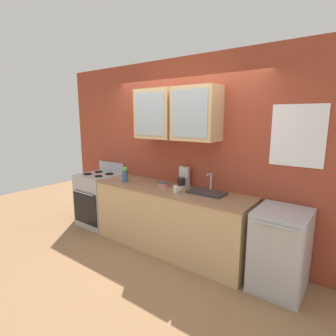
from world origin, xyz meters
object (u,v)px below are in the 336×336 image
(bowl_stack, at_px, (163,184))
(sink_faucet, at_px, (207,192))
(stove_range, at_px, (100,199))
(cup_near_sink, at_px, (176,189))
(coffee_maker, at_px, (183,179))
(vase, at_px, (125,174))
(dishwasher, at_px, (280,250))

(bowl_stack, bearing_deg, sink_faucet, 4.40)
(sink_faucet, relative_size, bowl_stack, 3.21)
(stove_range, relative_size, cup_near_sink, 11.39)
(stove_range, relative_size, coffee_maker, 3.84)
(bowl_stack, relative_size, coffee_maker, 0.53)
(vase, bearing_deg, coffee_maker, 19.34)
(dishwasher, bearing_deg, stove_range, 179.92)
(stove_range, height_order, bowl_stack, stove_range)
(bowl_stack, height_order, vase, vase)
(vase, height_order, cup_near_sink, vase)
(dishwasher, bearing_deg, coffee_maker, 171.90)
(vase, height_order, coffee_maker, coffee_maker)
(stove_range, relative_size, sink_faucet, 2.26)
(cup_near_sink, distance_m, dishwasher, 1.46)
(stove_range, height_order, coffee_maker, coffee_maker)
(stove_range, height_order, vase, vase)
(coffee_maker, bearing_deg, sink_faucet, -14.04)
(cup_near_sink, bearing_deg, bowl_stack, 158.06)
(sink_faucet, height_order, coffee_maker, coffee_maker)
(sink_faucet, xyz_separation_m, coffee_maker, (-0.46, 0.12, 0.09))
(sink_faucet, height_order, dishwasher, sink_faucet)
(cup_near_sink, bearing_deg, coffee_maker, 105.66)
(sink_faucet, bearing_deg, bowl_stack, -175.60)
(dishwasher, relative_size, coffee_maker, 3.22)
(cup_near_sink, bearing_deg, dishwasher, 4.03)
(bowl_stack, xyz_separation_m, coffee_maker, (0.25, 0.17, 0.07))
(stove_range, distance_m, vase, 0.98)
(vase, bearing_deg, bowl_stack, 12.45)
(vase, bearing_deg, stove_range, 172.19)
(stove_range, distance_m, sink_faucet, 2.18)
(stove_range, bearing_deg, dishwasher, -0.08)
(sink_faucet, distance_m, coffee_maker, 0.48)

